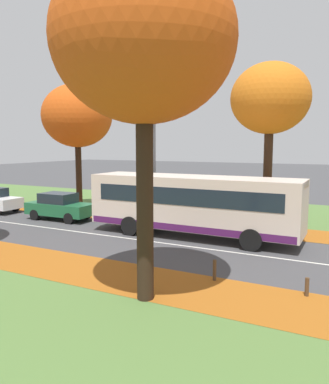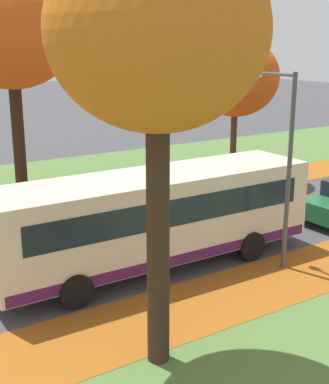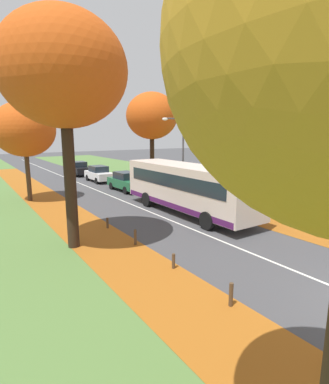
{
  "view_description": "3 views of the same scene",
  "coord_description": "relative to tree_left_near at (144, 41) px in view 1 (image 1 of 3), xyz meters",
  "views": [
    {
      "loc": [
        -14.95,
        4.61,
        4.48
      ],
      "look_at": [
        0.58,
        12.51,
        2.3
      ],
      "focal_mm": 35.0,
      "sensor_mm": 36.0,
      "label": 1
    },
    {
      "loc": [
        15.03,
        3.33,
        6.8
      ],
      "look_at": [
        0.93,
        12.44,
        2.1
      ],
      "focal_mm": 50.0,
      "sensor_mm": 36.0,
      "label": 2
    },
    {
      "loc": [
        -9.51,
        -2.6,
        4.85
      ],
      "look_at": [
        0.95,
        12.81,
        1.22
      ],
      "focal_mm": 28.0,
      "sensor_mm": 36.0,
      "label": 3
    }
  ],
  "objects": [
    {
      "name": "car_green_lead",
      "position": [
        7.9,
        10.49,
        -6.45
      ],
      "size": [
        1.85,
        4.23,
        1.62
      ],
      "color": "#1E6038",
      "rests_on": "ground"
    },
    {
      "name": "streetlamp_right",
      "position": [
        9.5,
        5.02,
        -3.52
      ],
      "size": [
        1.89,
        0.28,
        6.0
      ],
      "color": "#47474C",
      "rests_on": "ground"
    },
    {
      "name": "tree_right_near",
      "position": [
        11.99,
        -0.97,
        -0.33
      ],
      "size": [
        4.28,
        4.28,
        8.94
      ],
      "color": "#382619",
      "rests_on": "ground"
    },
    {
      "name": "grass_verge_right",
      "position": [
        15.03,
        10.13,
        -7.26
      ],
      "size": [
        12.0,
        90.0,
        0.01
      ],
      "primitive_type": "cube",
      "color": "#517538",
      "rests_on": "ground"
    },
    {
      "name": "leaf_litter_right",
      "position": [
        10.43,
        4.13,
        -7.25
      ],
      "size": [
        2.8,
        60.0,
        0.0
      ],
      "primitive_type": "cube",
      "color": "#9E5619",
      "rests_on": "grass_verge_right"
    },
    {
      "name": "bollard_sixth",
      "position": [
        2.27,
        1.59,
        -6.98
      ],
      "size": [
        0.12,
        0.12,
        0.56
      ],
      "primitive_type": "cylinder",
      "color": "#4C3823",
      "rests_on": "ground"
    },
    {
      "name": "tree_left_near",
      "position": [
        0.0,
        0.0,
        0.0
      ],
      "size": [
        5.03,
        5.03,
        9.58
      ],
      "color": "black",
      "rests_on": "ground"
    },
    {
      "name": "bollard_fourth",
      "position": [
        2.33,
        -4.2,
        -6.98
      ],
      "size": [
        0.12,
        0.12,
        0.57
      ],
      "primitive_type": "cylinder",
      "color": "#4C3823",
      "rests_on": "ground"
    },
    {
      "name": "leaf_litter_left",
      "position": [
        1.23,
        4.13,
        -7.25
      ],
      "size": [
        2.8,
        60.0,
        0.0
      ],
      "primitive_type": "cube",
      "color": "#9E5619",
      "rests_on": "grass_verge_left"
    },
    {
      "name": "tree_right_mid",
      "position": [
        11.45,
        11.93,
        -0.8
      ],
      "size": [
        4.79,
        4.79,
        8.65
      ],
      "color": "black",
      "rests_on": "ground"
    },
    {
      "name": "bus",
      "position": [
        7.61,
        1.68,
        -5.56
      ],
      "size": [
        2.73,
        10.42,
        2.98
      ],
      "color": "beige",
      "rests_on": "ground"
    },
    {
      "name": "bollard_fifth",
      "position": [
        2.33,
        -1.31,
        -6.91
      ],
      "size": [
        0.12,
        0.12,
        0.71
      ],
      "primitive_type": "cylinder",
      "color": "#4C3823",
      "rests_on": "ground"
    },
    {
      "name": "road_centre_line",
      "position": [
        5.83,
        10.13,
        -7.26
      ],
      "size": [
        0.12,
        80.0,
        0.01
      ],
      "primitive_type": "cube",
      "color": "silver",
      "rests_on": "ground"
    }
  ]
}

